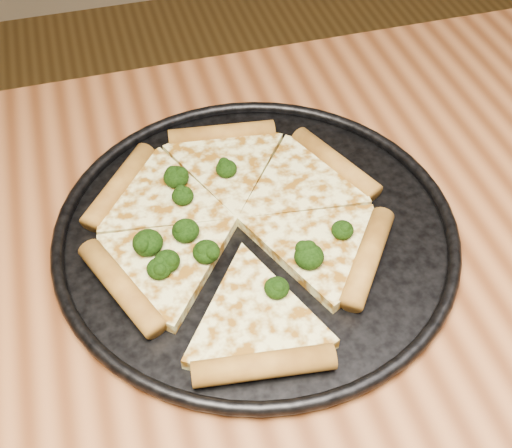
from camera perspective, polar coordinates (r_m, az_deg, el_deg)
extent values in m
cube|color=#94542D|center=(0.61, 0.07, -11.24)|extent=(1.20, 0.90, 0.04)
cube|color=brown|center=(1.30, 18.48, 0.65)|extent=(0.06, 0.06, 0.71)
cylinder|color=black|center=(0.67, 0.00, -0.75)|extent=(0.40, 0.40, 0.01)
torus|color=black|center=(0.67, 0.00, -0.35)|extent=(0.41, 0.41, 0.01)
cylinder|color=#B0772C|center=(0.73, 6.88, 5.26)|extent=(0.07, 0.12, 0.02)
cylinder|color=#B0772C|center=(0.76, -2.98, 7.79)|extent=(0.12, 0.04, 0.02)
cylinder|color=#B0772C|center=(0.72, -11.75, 3.28)|extent=(0.09, 0.11, 0.02)
cylinder|color=#B0772C|center=(0.62, -11.61, -5.35)|extent=(0.07, 0.12, 0.02)
cylinder|color=#B0772C|center=(0.57, 0.68, -12.15)|extent=(0.12, 0.04, 0.02)
cylinder|color=#B0772C|center=(0.64, 9.66, -2.86)|extent=(0.09, 0.11, 0.02)
ellipsoid|color=black|center=(0.63, -4.33, -2.42)|extent=(0.03, 0.03, 0.02)
ellipsoid|color=black|center=(0.68, -6.37, 2.44)|extent=(0.02, 0.02, 0.02)
ellipsoid|color=black|center=(0.71, -2.58, 4.81)|extent=(0.02, 0.02, 0.02)
ellipsoid|color=black|center=(0.64, -9.36, -1.60)|extent=(0.03, 0.03, 0.02)
ellipsoid|color=black|center=(0.65, -6.12, -0.58)|extent=(0.03, 0.03, 0.02)
ellipsoid|color=black|center=(0.62, -7.72, -3.21)|extent=(0.02, 0.02, 0.02)
ellipsoid|color=black|center=(0.62, -8.39, -3.83)|extent=(0.02, 0.02, 0.02)
ellipsoid|color=black|center=(0.70, -6.93, 4.07)|extent=(0.03, 0.03, 0.02)
ellipsoid|color=black|center=(0.62, 4.62, -2.81)|extent=(0.03, 0.03, 0.02)
ellipsoid|color=black|center=(0.60, 1.80, -5.56)|extent=(0.02, 0.02, 0.02)
ellipsoid|color=black|center=(0.65, 7.50, -0.52)|extent=(0.02, 0.02, 0.02)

